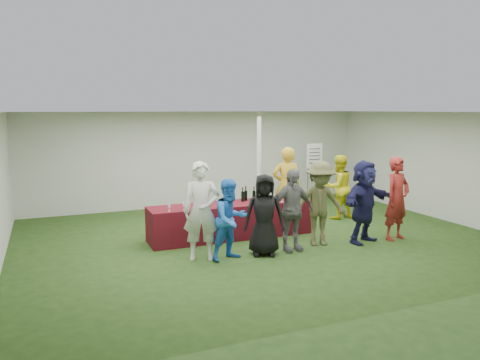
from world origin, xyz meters
name	(u,v)px	position (x,y,z in m)	size (l,w,h in m)	color
ground	(261,239)	(0.00, 0.00, 0.00)	(60.00, 60.00, 0.00)	#284719
tent	(259,169)	(0.50, 1.20, 1.35)	(10.00, 10.00, 10.00)	white
serving_table	(232,220)	(-0.52, 0.39, 0.38)	(3.60, 0.80, 0.75)	maroon
wine_bottles	(255,195)	(0.11, 0.53, 0.87)	(0.71, 0.15, 0.32)	black
wine_glasses	(226,201)	(-0.76, 0.13, 0.86)	(2.76, 0.11, 0.16)	silver
water_bottle	(231,198)	(-0.51, 0.47, 0.85)	(0.07, 0.07, 0.23)	silver
bar_towel	(294,197)	(1.05, 0.44, 0.77)	(0.25, 0.18, 0.03)	white
dump_bucket	(300,196)	(1.04, 0.17, 0.84)	(0.22, 0.22, 0.18)	slate
wine_list_sign	(314,160)	(2.90, 2.60, 1.32)	(0.50, 0.03, 1.80)	slate
staff_pourer	(286,186)	(1.12, 0.96, 0.94)	(0.69, 0.45, 1.88)	gold
staff_back	(338,187)	(2.63, 1.00, 0.81)	(0.79, 0.62, 1.62)	yellow
customer_0	(202,211)	(-1.59, -0.81, 0.92)	(0.67, 0.44, 1.83)	silver
customer_1	(230,220)	(-1.10, -1.01, 0.76)	(0.73, 0.57, 1.51)	blue
customer_2	(264,215)	(-0.41, -1.00, 0.78)	(0.76, 0.50, 1.56)	black
customer_3	(291,210)	(0.20, -0.97, 0.82)	(0.96, 0.40, 1.63)	slate
customer_4	(320,204)	(0.92, -0.84, 0.86)	(1.12, 0.64, 1.73)	brown
customer_5	(364,202)	(1.88, -1.03, 0.87)	(1.61, 0.51, 1.73)	#1A1A45
customer_6	(397,199)	(2.66, -1.11, 0.89)	(0.65, 0.42, 1.78)	maroon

